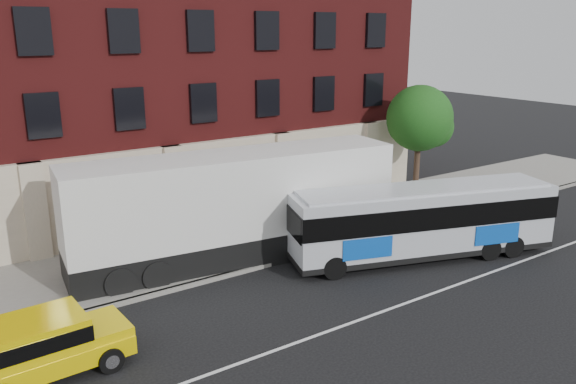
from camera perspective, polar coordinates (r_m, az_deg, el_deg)
ground at (r=18.49m, az=4.40°, el=-14.32°), size 120.00×120.00×0.00m
sidewalk at (r=25.39m, az=-8.42°, el=-5.59°), size 60.00×6.00×0.15m
kerb at (r=22.92m, az=-5.07°, el=-7.90°), size 60.00×0.25×0.15m
lane_line at (r=18.83m, az=3.43°, el=-13.69°), size 60.00×0.12×0.01m
building at (r=31.05m, az=-15.62°, el=12.14°), size 30.00×12.10×15.00m
street_tree at (r=32.59m, az=12.88°, el=6.85°), size 3.60×3.60×6.20m
city_bus at (r=24.54m, az=13.15°, el=-2.60°), size 11.37×5.75×3.06m
yellow_suv at (r=17.60m, az=-23.28°, el=-13.60°), size 4.65×2.17×1.76m
shipping_container at (r=23.60m, az=-5.13°, el=-1.63°), size 13.69×4.32×4.49m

